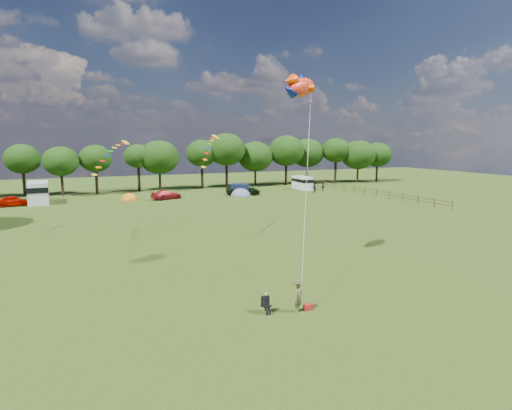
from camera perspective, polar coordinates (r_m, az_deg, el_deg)
name	(u,v)px	position (r m, az deg, el deg)	size (l,w,h in m)	color
ground_plane	(308,287)	(26.96, 6.90, -10.81)	(180.00, 180.00, 0.00)	black
tree_line	(180,155)	(79.06, -10.14, 6.61)	(102.98, 10.98, 10.27)	black
fence	(371,191)	(72.58, 15.04, 1.81)	(0.12, 33.12, 1.20)	#472D19
car_a	(13,201)	(67.12, -29.63, 0.48)	(1.76, 4.46, 1.49)	#AE0D00
car_c	(166,195)	(66.76, -11.87, 1.35)	(1.95, 4.64, 1.39)	maroon
car_d	(243,190)	(70.57, -1.72, 1.99)	(2.63, 5.80, 1.58)	black
campervan_b	(38,192)	(68.53, -27.03, 1.58)	(2.90, 6.37, 3.08)	silver
campervan_d	(302,182)	(79.11, 6.20, 3.02)	(2.22, 4.91, 2.38)	white
tent_orange	(129,200)	(67.33, -16.52, 0.65)	(2.61, 2.85, 2.04)	orange
tent_greyblue	(240,196)	(69.58, -2.09, 1.25)	(3.37, 3.69, 2.50)	slate
awning_navy	(240,190)	(70.41, -2.17, 2.07)	(2.92, 2.37, 1.82)	#101733
kite_flyer	(299,297)	(23.00, 5.69, -12.16)	(0.58, 0.38, 1.59)	brown
camp_chair	(266,301)	(22.83, 1.31, -12.62)	(0.56, 0.57, 1.13)	#99999E
kite_bag	(308,307)	(23.52, 6.95, -13.36)	(0.45, 0.30, 0.32)	#AA1A1D
fish_kite	(299,87)	(29.83, 5.70, 15.39)	(3.61, 2.60, 1.94)	red
streamer_kite_b	(112,154)	(42.75, -18.68, 6.43)	(4.36, 4.76, 3.83)	gold
streamer_kite_c	(211,145)	(38.87, -6.03, 7.96)	(3.23, 5.02, 2.83)	#FFEC0B
walker_a	(314,188)	(74.12, 7.72, 2.30)	(0.85, 0.52, 1.74)	black
walker_b	(323,187)	(76.81, 8.88, 2.43)	(1.02, 0.47, 1.58)	black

